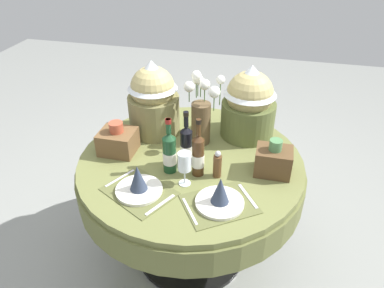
% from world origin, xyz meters
% --- Properties ---
extents(ground, '(8.00, 8.00, 0.00)m').
position_xyz_m(ground, '(0.00, 0.00, 0.00)').
color(ground, gray).
extents(dining_table, '(1.32, 1.32, 0.78)m').
position_xyz_m(dining_table, '(0.00, 0.00, 0.64)').
color(dining_table, olive).
rests_on(dining_table, ground).
extents(place_setting_left, '(0.42, 0.39, 0.16)m').
position_xyz_m(place_setting_left, '(-0.19, -0.34, 0.83)').
color(place_setting_left, brown).
rests_on(place_setting_left, dining_table).
extents(place_setting_right, '(0.43, 0.40, 0.16)m').
position_xyz_m(place_setting_right, '(0.23, -0.34, 0.83)').
color(place_setting_right, brown).
rests_on(place_setting_right, dining_table).
extents(flower_vase, '(0.24, 0.23, 0.44)m').
position_xyz_m(flower_vase, '(0.02, 0.20, 0.98)').
color(flower_vase, brown).
rests_on(flower_vase, dining_table).
extents(wine_bottle_left, '(0.07, 0.07, 0.32)m').
position_xyz_m(wine_bottle_left, '(-0.08, -0.13, 0.90)').
color(wine_bottle_left, '#194223').
rests_on(wine_bottle_left, dining_table).
extents(wine_bottle_centre, '(0.07, 0.07, 0.33)m').
position_xyz_m(wine_bottle_centre, '(-0.01, -0.05, 0.90)').
color(wine_bottle_centre, black).
rests_on(wine_bottle_centre, dining_table).
extents(wine_bottle_rear, '(0.07, 0.07, 0.34)m').
position_xyz_m(wine_bottle_rear, '(0.07, -0.13, 0.91)').
color(wine_bottle_rear, '#422814').
rests_on(wine_bottle_rear, dining_table).
extents(wine_glass_right, '(0.07, 0.07, 0.19)m').
position_xyz_m(wine_glass_right, '(0.02, -0.23, 0.92)').
color(wine_glass_right, silver).
rests_on(wine_glass_right, dining_table).
extents(pepper_mill, '(0.05, 0.05, 0.16)m').
position_xyz_m(pepper_mill, '(0.18, -0.13, 0.85)').
color(pepper_mill, brown).
rests_on(pepper_mill, dining_table).
extents(gift_tub_back_left, '(0.32, 0.32, 0.48)m').
position_xyz_m(gift_tub_back_left, '(-0.30, 0.25, 1.03)').
color(gift_tub_back_left, olive).
rests_on(gift_tub_back_left, dining_table).
extents(gift_tub_back_right, '(0.33, 0.33, 0.46)m').
position_xyz_m(gift_tub_back_right, '(0.28, 0.35, 1.02)').
color(gift_tub_back_right, '#566033').
rests_on(gift_tub_back_right, dining_table).
extents(woven_basket_side_left, '(0.20, 0.18, 0.19)m').
position_xyz_m(woven_basket_side_left, '(-0.43, -0.02, 0.85)').
color(woven_basket_side_left, brown).
rests_on(woven_basket_side_left, dining_table).
extents(woven_basket_side_right, '(0.19, 0.15, 0.21)m').
position_xyz_m(woven_basket_side_right, '(0.46, -0.02, 0.86)').
color(woven_basket_side_right, brown).
rests_on(woven_basket_side_right, dining_table).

